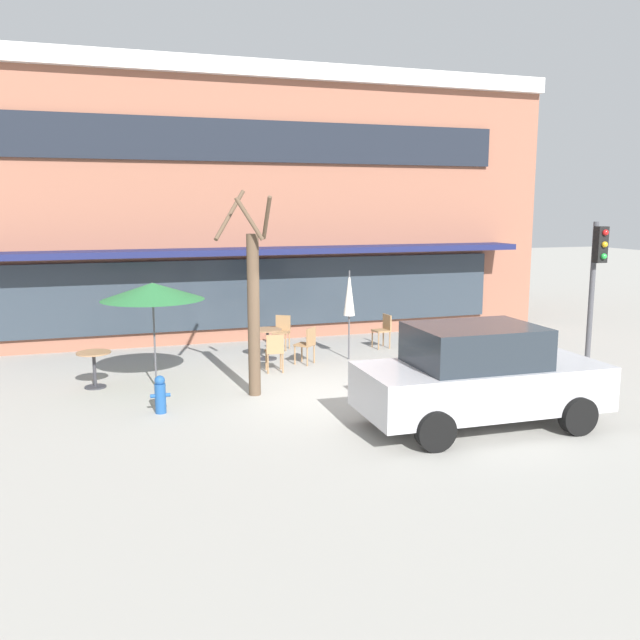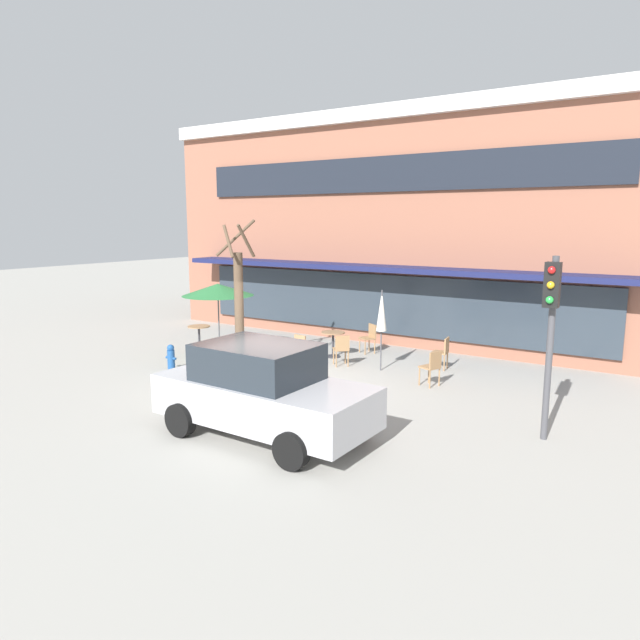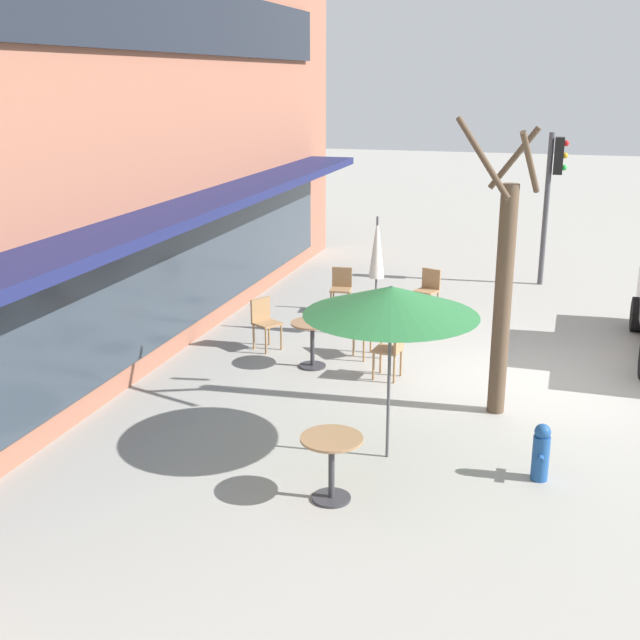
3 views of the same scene
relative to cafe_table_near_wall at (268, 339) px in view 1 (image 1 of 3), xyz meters
name	(u,v)px [view 1 (image 1 of 3)]	position (x,y,z in m)	size (l,w,h in m)	color
ground_plane	(330,396)	(0.40, -3.57, -0.52)	(80.00, 80.00, 0.00)	#9E9B93
building_facade	(232,204)	(0.40, 6.39, 3.28)	(17.63, 9.10, 7.59)	#935B47
cafe_table_near_wall	(268,339)	(0.00, 0.00, 0.00)	(0.70, 0.70, 0.76)	#333338
cafe_table_streetside	(94,363)	(-4.06, -1.46, 0.00)	(0.70, 0.70, 0.76)	#333338
patio_umbrella_green_folded	(153,291)	(-2.84, -1.84, 1.51)	(2.10, 2.10, 2.20)	#4C4C51
patio_umbrella_cream_folded	(349,294)	(1.91, -0.62, 1.11)	(0.28, 0.28, 2.20)	#4C4C51
cafe_chair_0	(426,339)	(3.65, -1.31, 0.01)	(0.51, 0.51, 0.89)	#9E754C
cafe_chair_1	(275,350)	(-0.17, -1.35, 0.01)	(0.45, 0.45, 0.89)	#9E754C
cafe_chair_2	(307,343)	(0.77, -0.81, 0.01)	(0.57, 0.57, 0.89)	#9E754C
cafe_chair_3	(282,329)	(0.65, 1.07, 0.01)	(0.55, 0.55, 0.89)	#9E754C
cafe_chair_4	(384,328)	(3.27, 0.39, 0.01)	(0.44, 0.44, 0.89)	#9E754C
parked_sedan	(479,376)	(2.22, -6.11, 0.36)	(4.23, 2.08, 1.76)	#B7B7BC
street_tree	(253,306)	(-1.02, -3.01, 1.29)	(1.10, 1.14, 4.06)	brown
traffic_light_pole	(596,272)	(6.72, -3.50, 1.78)	(0.26, 0.44, 3.40)	#47474C
fire_hydrant	(160,394)	(-2.91, -3.68, -0.16)	(0.36, 0.20, 0.71)	#1E4C8C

